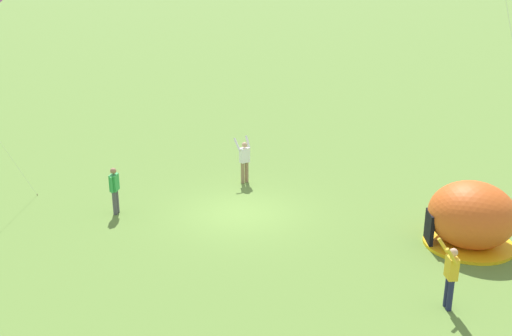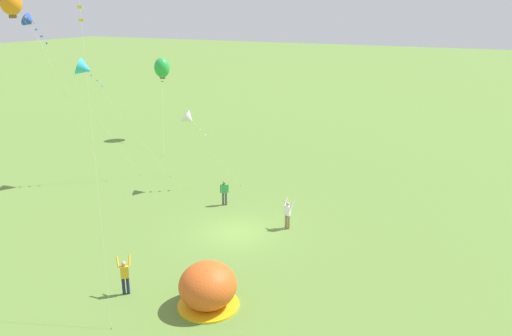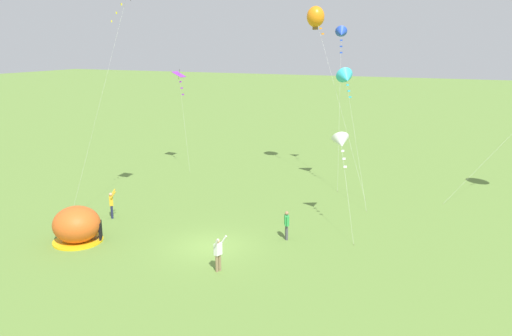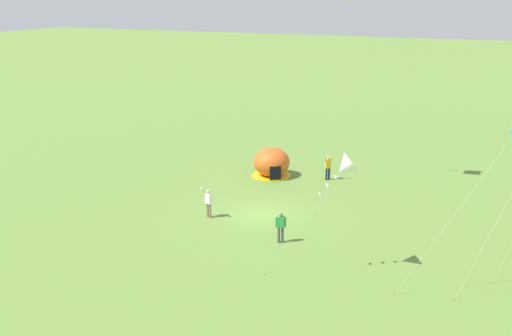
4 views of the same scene
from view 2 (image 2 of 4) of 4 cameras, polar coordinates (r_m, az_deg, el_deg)
The scene contains 10 objects.
ground_plane at distance 30.22m, azimuth -2.29°, elevation -7.36°, with size 300.00×300.00×0.00m, color olive.
popup_tent at distance 23.07m, azimuth -5.53°, elevation -13.31°, with size 2.81×2.81×2.10m.
person_far_back at distance 24.57m, azimuth -14.77°, elevation -11.75°, with size 0.69×0.71×1.89m.
person_flying_kite at distance 30.38m, azimuth 3.64°, elevation -5.17°, with size 0.58×0.70×1.89m.
person_near_tent at distance 33.90m, azimuth -3.63°, elevation -2.71°, with size 0.39×0.53×1.72m.
kite_blue at distance 40.48m, azimuth -24.40°, elevation 14.99°, with size 1.97×5.08×12.48m.
kite_green at distance 51.38m, azimuth -10.70°, elevation 11.19°, with size 6.52×4.60×8.07m.
kite_cyan at distance 39.20m, azimuth -18.98°, elevation 10.69°, with size 3.92×5.80×9.37m.
kite_orange at distance 38.67m, azimuth -26.22°, elevation 16.59°, with size 6.44×5.77×13.99m.
kite_white at distance 36.32m, azimuth -7.71°, elevation 5.60°, with size 2.57×4.06×5.88m.
Camera 2 is at (-24.11, -12.77, 12.98)m, focal length 35.00 mm.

